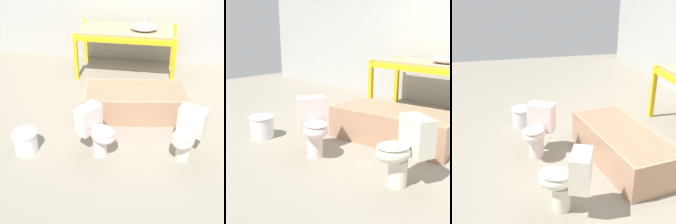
# 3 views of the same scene
# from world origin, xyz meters

# --- Properties ---
(ground_plane) EXTENTS (12.00, 12.00, 0.00)m
(ground_plane) POSITION_xyz_m (0.00, 0.00, 0.00)
(ground_plane) COLOR gray
(shelving_rack) EXTENTS (1.87, 0.90, 0.90)m
(shelving_rack) POSITION_xyz_m (-0.27, 1.22, 0.78)
(shelving_rack) COLOR yellow
(shelving_rack) RESTS_ON ground_plane
(sink_basin) EXTENTS (0.50, 0.35, 0.21)m
(sink_basin) POSITION_xyz_m (0.05, 1.17, 0.97)
(sink_basin) COLOR silver
(sink_basin) RESTS_ON shelving_rack
(bathtub_main) EXTENTS (1.69, 0.94, 0.44)m
(bathtub_main) POSITION_xyz_m (0.06, -0.25, 0.25)
(bathtub_main) COLOR tan
(bathtub_main) RESTS_ON ground_plane
(toilet_near) EXTENTS (0.50, 0.61, 0.68)m
(toilet_near) POSITION_xyz_m (0.81, -1.16, 0.38)
(toilet_near) COLOR silver
(toilet_near) RESTS_ON ground_plane
(toilet_far) EXTENTS (0.61, 0.54, 0.68)m
(toilet_far) POSITION_xyz_m (-0.36, -1.28, 0.38)
(toilet_far) COLOR silver
(toilet_far) RESTS_ON ground_plane
(bucket_white) EXTENTS (0.33, 0.33, 0.30)m
(bucket_white) POSITION_xyz_m (-1.31, -1.39, 0.16)
(bucket_white) COLOR silver
(bucket_white) RESTS_ON ground_plane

